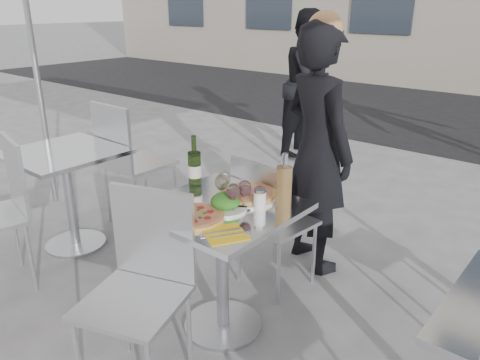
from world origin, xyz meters
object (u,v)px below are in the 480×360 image
Objects in this scene: pizza_far at (248,194)px; wineglass_red_a at (233,193)px; chair_far at (267,214)px; wine_bottle at (195,167)px; salad_plate at (226,203)px; napkin_right at (225,234)px; side_chair_lfar at (127,155)px; sugar_shaker at (260,199)px; napkin_left at (157,204)px; side_table_left at (67,179)px; main_table at (222,243)px; wineglass_white_b at (221,183)px; carafe at (284,186)px; pedestrian_a at (310,84)px; wineglass_white_a at (224,179)px; side_chair_lnear at (0,202)px; woman_diner at (317,151)px; pizza_near at (194,216)px; chair_near at (143,274)px; wineglass_red_b at (245,189)px.

wineglass_red_a is (0.07, -0.21, 0.09)m from pizza_far.
wine_bottle is at bearing 60.41° from chair_far.
napkin_right is at bearing -49.37° from salad_plate.
wineglass_red_a is at bearing 162.31° from side_chair_lfar.
sugar_shaker is (0.22, -0.37, 0.28)m from chair_far.
chair_far is 2.98× the size of wine_bottle.
napkin_left is (-0.31, -0.18, -0.03)m from salad_plate.
side_chair_lfar reaches higher than side_table_left.
pizza_far is at bearing 81.31° from main_table.
wine_bottle reaches higher than napkin_left.
wineglass_white_b is (0.02, -0.44, 0.34)m from chair_far.
pedestrian_a is at bearing 119.57° from carafe.
wineglass_white_a reaches higher than main_table.
carafe is 0.43m from napkin_right.
pedestrian_a is 3.40m from wineglass_white_b.
side_chair_lnear is at bearing -148.38° from wine_bottle.
woman_diner is 5.50× the size of pizza_near.
woman_diner is 0.87m from wineglass_white_a.
salad_plate is 0.38m from wine_bottle.
chair_far is at bearing 92.87° from wineglass_white_b.
wineglass_red_a is (1.52, -3.16, 0.02)m from pedestrian_a.
side_chair_lfar is at bearing 160.83° from salad_plate.
chair_near is 0.36m from pizza_near.
carafe is at bearing 55.56° from pizza_near.
wineglass_red_a reaches higher than napkin_right.
pedestrian_a is 3.38m from carafe.
wineglass_red_b is (0.42, -0.07, -0.00)m from wine_bottle.
side_table_left is 0.55m from side_chair_lnear.
chair_far is 2.95× the size of pizza_near.
pizza_far is 2.15× the size of wineglass_red_b.
woman_diner reaches higher than wineglass_red_a.
sugar_shaker is 0.15m from wineglass_red_a.
pizza_near is at bearing -45.96° from wine_bottle.
wine_bottle is at bearing 176.77° from napkin_right.
napkin_right is (0.05, -0.32, -0.05)m from sugar_shaker.
side_chair_lnear is (0.13, -0.54, 0.03)m from side_table_left.
pedestrian_a is 3.50m from wineglass_red_a.
wineglass_red_a is (0.11, -0.98, 0.04)m from woman_diner.
carafe reaches higher than side_chair_lfar.
wineglass_white_b is (-0.07, 0.05, 0.07)m from salad_plate.
wineglass_red_b is (1.53, -3.09, 0.02)m from pedestrian_a.
woman_diner is (0.04, 0.48, 0.30)m from chair_far.
side_chair_lnear reaches higher than napkin_left.
side_chair_lnear is 0.57× the size of pedestrian_a.
wineglass_white_a reaches higher than chair_far.
pizza_near is at bearing -122.69° from wineglass_red_a.
pizza_far is at bearing 114.07° from woman_diner.
wineglass_red_b is 0.64× the size of napkin_right.
napkin_left is at bearing 78.13° from chair_far.
main_table is 3.06× the size of napkin_right.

